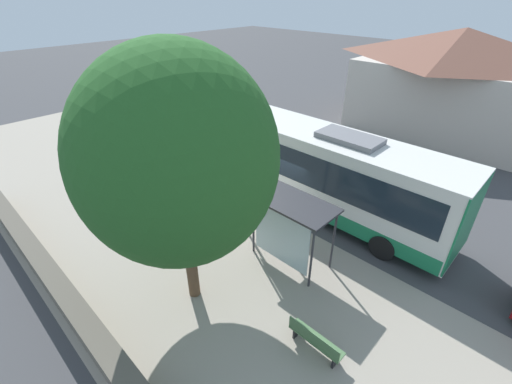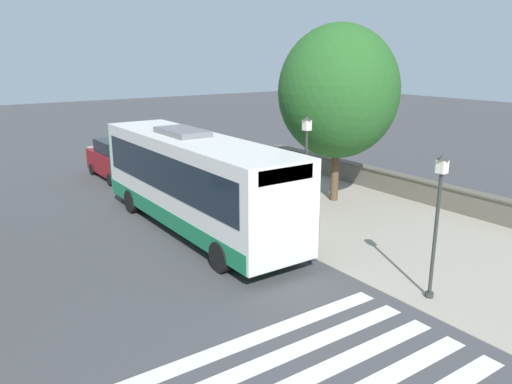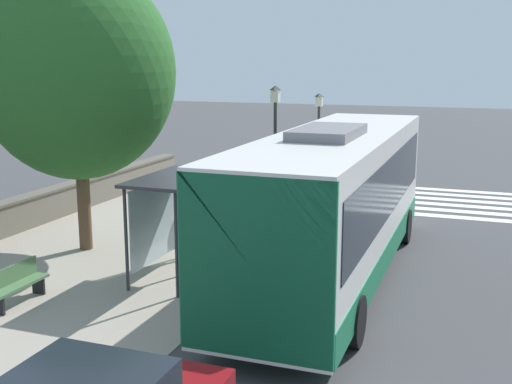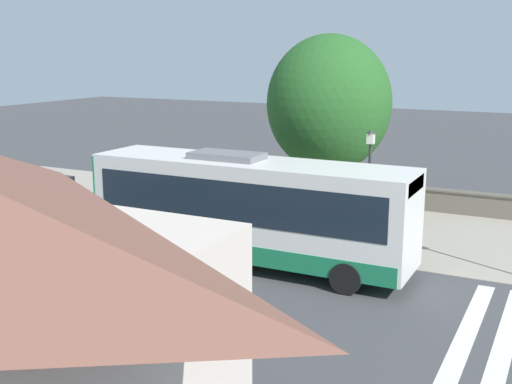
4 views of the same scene
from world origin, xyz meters
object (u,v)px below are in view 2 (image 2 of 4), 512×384
Objects in this scene: parked_car_behind_bus at (116,160)px; street_lamp_near at (437,215)px; bus at (194,180)px; pedestrian at (313,232)px; bus_shelter at (260,161)px; bench at (265,176)px; shade_tree at (338,92)px; street_lamp_far at (306,169)px.

street_lamp_near is at bearing 96.81° from parked_car_behind_bus.
bus is 6.43× the size of pedestrian.
bus_shelter reaches higher than bench.
pedestrian is at bearing 70.57° from bus_shelter.
bus is 1.42× the size of shade_tree.
bench is at bearing 133.61° from parked_car_behind_bus.
pedestrian is at bearing -75.15° from street_lamp_near.
bus is 5.37m from pedestrian.
street_lamp_far is at bearing 64.32° from bench.
bench is (-4.52, -8.98, -0.57)m from pedestrian.
street_lamp_far is at bearing -121.20° from pedestrian.
street_lamp_far reaches higher than street_lamp_near.
bus is 6.88× the size of bench.
parked_car_behind_bus is (5.75, -6.04, 0.53)m from bench.
parked_car_behind_bus is (1.24, -15.02, -0.03)m from pedestrian.
shade_tree is at bearing 123.77° from parked_car_behind_bus.
bus reaches higher than bench.
bus is at bearing -71.44° from pedestrian.
bus is 2.47× the size of street_lamp_far.
pedestrian is (-1.68, 5.01, -0.94)m from bus.
bus_shelter is 1.78× the size of bench.
street_lamp_near is 10.13m from shade_tree.
street_lamp_far is at bearing 99.30° from parked_car_behind_bus.
parked_car_behind_bus reaches higher than pedestrian.
street_lamp_far is 6.09m from shade_tree.
shade_tree reaches higher than pedestrian.
shade_tree is at bearing -144.47° from street_lamp_far.
bus_shelter is 6.55m from pedestrian.
street_lamp_near reaches higher than bus.
street_lamp_near reaches higher than bench.
shade_tree is (-1.04, 4.11, 4.53)m from bench.
street_lamp_far reaches higher than bench.
pedestrian is at bearing 94.71° from parked_car_behind_bus.
pedestrian is 10.07m from bench.
bus is 9.24m from street_lamp_near.
bus_shelter is 4.06m from bench.
street_lamp_far reaches higher than parked_car_behind_bus.
street_lamp_near reaches higher than parked_car_behind_bus.
bench is (-2.37, -2.88, -1.62)m from bus_shelter.
bus_shelter is at bearing -19.89° from shade_tree.
street_lamp_near reaches higher than pedestrian.
shade_tree is (-5.55, -4.87, 3.97)m from pedestrian.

